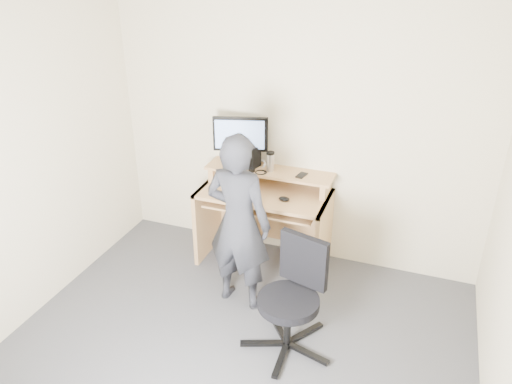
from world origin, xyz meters
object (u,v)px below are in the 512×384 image
Objects in this scene: desk at (266,208)px; office_chair at (294,292)px; monitor at (240,137)px; person at (239,223)px.

desk is 1.37× the size of office_chair.
desk is 0.71m from monitor.
monitor is 0.32× the size of person.
person reaches higher than desk.
monitor reaches higher than desk.
office_chair is at bearing -68.37° from monitor.
desk is at bearing -29.23° from monitor.
office_chair is 0.57× the size of person.
monitor is 1.59m from office_chair.
monitor is at bearing -63.79° from person.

